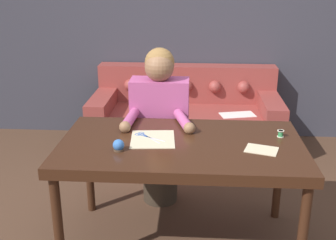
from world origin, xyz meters
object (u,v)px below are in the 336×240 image
at_px(couch, 186,121).
at_px(thread_spool, 281,134).
at_px(dining_table, 181,152).
at_px(scissors, 145,136).
at_px(person, 160,125).
at_px(pin_cushion, 119,146).

xyz_separation_m(couch, thread_spool, (0.66, -1.53, 0.48)).
bearing_deg(couch, dining_table, -89.59).
relative_size(dining_table, couch, 0.82).
distance_m(couch, scissors, 1.67).
height_order(couch, person, person).
xyz_separation_m(dining_table, thread_spool, (0.65, 0.13, 0.09)).
height_order(dining_table, thread_spool, thread_spool).
height_order(person, pin_cushion, person).
height_order(dining_table, pin_cushion, pin_cushion).
relative_size(person, thread_spool, 27.98).
bearing_deg(person, pin_cushion, -104.36).
xyz_separation_m(person, thread_spool, (0.84, -0.44, 0.13)).
relative_size(couch, thread_spool, 42.14).
xyz_separation_m(person, scissors, (-0.05, -0.49, 0.11)).
distance_m(person, scissors, 0.51).
distance_m(thread_spool, pin_cushion, 1.07).
distance_m(person, pin_cushion, 0.77).
xyz_separation_m(couch, scissors, (-0.23, -1.59, 0.46)).
bearing_deg(dining_table, couch, 90.41).
bearing_deg(pin_cushion, person, 75.64).
xyz_separation_m(scissors, pin_cushion, (-0.13, -0.24, 0.03)).
xyz_separation_m(dining_table, person, (-0.19, 0.57, -0.03)).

